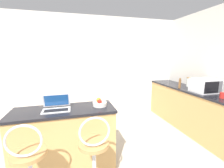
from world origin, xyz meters
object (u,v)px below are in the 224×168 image
(microwave, at_px, (205,85))
(pepper_mill, at_px, (180,83))
(bar_stool_far, at_px, (94,160))
(fruit_bowl, at_px, (100,103))
(storage_jar, at_px, (189,82))
(laptop, at_px, (56,106))
(mug_red, at_px, (222,95))

(microwave, xyz_separation_m, pepper_mill, (-0.23, 0.44, -0.03))
(bar_stool_far, bearing_deg, microwave, 19.96)
(pepper_mill, bearing_deg, fruit_bowl, -160.02)
(bar_stool_far, height_order, pepper_mill, pepper_mill)
(storage_jar, xyz_separation_m, pepper_mill, (-0.33, -0.10, -0.00))
(laptop, bearing_deg, bar_stool_far, -54.50)
(laptop, bearing_deg, pepper_mill, 15.65)
(storage_jar, distance_m, pepper_mill, 0.35)
(pepper_mill, relative_size, mug_red, 2.25)
(fruit_bowl, bearing_deg, pepper_mill, 19.98)
(bar_stool_far, xyz_separation_m, fruit_bowl, (0.17, 0.59, 0.47))
(laptop, xyz_separation_m, mug_red, (2.69, -0.16, -0.00))
(bar_stool_far, xyz_separation_m, microwave, (2.34, 0.85, 0.56))
(storage_jar, relative_size, pepper_mill, 0.94)
(laptop, bearing_deg, storage_jar, 15.84)
(bar_stool_far, distance_m, laptop, 0.86)
(laptop, height_order, fruit_bowl, laptop)
(storage_jar, xyz_separation_m, fruit_bowl, (-2.27, -0.81, -0.07))
(laptop, bearing_deg, mug_red, -3.42)
(pepper_mill, bearing_deg, bar_stool_far, -148.55)
(bar_stool_far, distance_m, mug_red, 2.36)
(microwave, distance_m, fruit_bowl, 2.19)
(microwave, relative_size, mug_red, 4.50)
(laptop, relative_size, storage_jar, 1.64)
(laptop, xyz_separation_m, microwave, (2.76, 0.27, 0.08))
(bar_stool_far, distance_m, storage_jar, 2.87)
(microwave, relative_size, storage_jar, 2.12)
(bar_stool_far, xyz_separation_m, mug_red, (2.27, 0.42, 0.48))
(bar_stool_far, bearing_deg, laptop, 125.50)
(microwave, distance_m, storage_jar, 0.56)
(fruit_bowl, bearing_deg, microwave, 6.91)
(fruit_bowl, relative_size, mug_red, 1.97)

